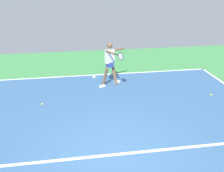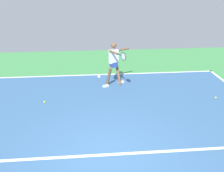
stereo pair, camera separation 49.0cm
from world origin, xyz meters
TOP-DOWN VIEW (x-y plane):
  - ground_plane at (0.00, 0.00)m, footprint 19.60×19.60m
  - court_surface at (0.00, 0.00)m, footprint 10.40×11.51m
  - court_line_baseline_near at (0.00, -5.70)m, footprint 10.40×0.10m
  - court_line_service at (0.00, -0.07)m, footprint 7.80×0.10m
  - court_line_centre_mark at (0.00, -5.50)m, footprint 0.10×0.30m
  - tennis_player at (-0.56, -4.46)m, footprint 1.10×1.36m
  - tennis_ball_by_baseline at (-4.03, -2.88)m, footprint 0.07×0.07m
  - tennis_ball_centre_court at (1.98, -3.09)m, footprint 0.07×0.07m

SIDE VIEW (x-z plane):
  - ground_plane at x=0.00m, z-range 0.00..0.00m
  - court_surface at x=0.00m, z-range 0.00..0.00m
  - court_line_baseline_near at x=0.00m, z-range 0.00..0.01m
  - court_line_service at x=0.00m, z-range 0.00..0.01m
  - court_line_centre_mark at x=0.00m, z-range 0.00..0.01m
  - tennis_ball_by_baseline at x=-4.03m, z-range 0.00..0.07m
  - tennis_ball_centre_court at x=1.98m, z-range 0.00..0.07m
  - tennis_player at x=-0.56m, z-range 0.12..1.85m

